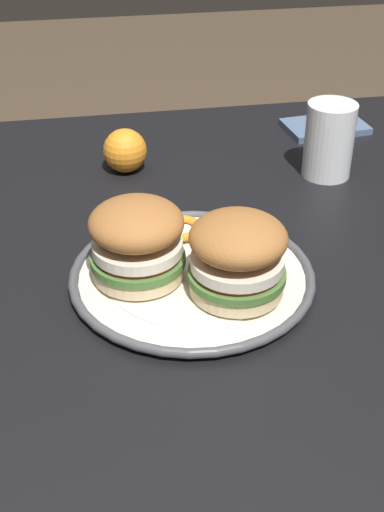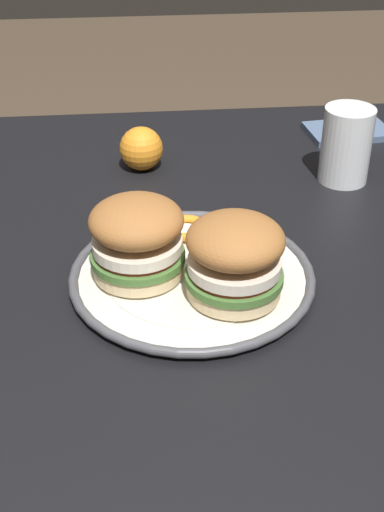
{
  "view_description": "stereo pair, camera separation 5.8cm",
  "coord_description": "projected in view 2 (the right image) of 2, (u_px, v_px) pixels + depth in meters",
  "views": [
    {
      "loc": [
        -0.07,
        -0.74,
        1.24
      ],
      "look_at": [
        0.05,
        -0.03,
        0.76
      ],
      "focal_mm": 49.02,
      "sensor_mm": 36.0,
      "label": 1
    },
    {
      "loc": [
        -0.02,
        -0.75,
        1.24
      ],
      "look_at": [
        0.05,
        -0.03,
        0.76
      ],
      "focal_mm": 49.02,
      "sensor_mm": 36.0,
      "label": 2
    }
  ],
  "objects": [
    {
      "name": "orange_peel_curled",
      "position": [
        186.0,
        228.0,
        0.95
      ],
      "size": [
        0.08,
        0.08,
        0.01
      ],
      "color": "orange",
      "rests_on": "dinner_plate"
    },
    {
      "name": "sandwich_half_right",
      "position": [
        137.0,
        237.0,
        0.85
      ],
      "size": [
        0.16,
        0.16,
        0.1
      ],
      "color": "beige",
      "rests_on": "dinner_plate"
    },
    {
      "name": "sandwich_half_left",
      "position": [
        235.0,
        257.0,
        0.81
      ],
      "size": [
        0.15,
        0.15,
        0.1
      ],
      "color": "beige",
      "rests_on": "dinner_plate"
    },
    {
      "name": "orange_peel_strip_short",
      "position": [
        226.0,
        226.0,
        0.96
      ],
      "size": [
        0.07,
        0.07,
        0.01
      ],
      "color": "orange",
      "rests_on": "dinner_plate"
    },
    {
      "name": "orange_peel_strip_long",
      "position": [
        223.0,
        252.0,
        0.91
      ],
      "size": [
        0.04,
        0.07,
        0.01
      ],
      "color": "orange",
      "rests_on": "dinner_plate"
    },
    {
      "name": "whole_orange",
      "position": [
        139.0,
        149.0,
        1.14
      ],
      "size": [
        0.07,
        0.07,
        0.07
      ],
      "primitive_type": "sphere",
      "color": "orange",
      "rests_on": "dining_table"
    },
    {
      "name": "dinner_plate",
      "position": [
        192.0,
        276.0,
        0.88
      ],
      "size": [
        0.31,
        0.31,
        0.02
      ],
      "color": "silver",
      "rests_on": "dining_table"
    },
    {
      "name": "folded_napkin",
      "position": [
        348.0,
        131.0,
        1.27
      ],
      "size": [
        0.16,
        0.11,
        0.01
      ],
      "primitive_type": "cube",
      "rotation": [
        0.0,
        0.0,
        0.11
      ],
      "color": "slate",
      "rests_on": "dining_table"
    },
    {
      "name": "dining_table",
      "position": [
        152.0,
        319.0,
        0.96
      ],
      "size": [
        1.3,
        1.08,
        0.72
      ],
      "color": "black",
      "rests_on": "ground"
    },
    {
      "name": "drinking_glass",
      "position": [
        346.0,
        150.0,
        1.1
      ],
      "size": [
        0.08,
        0.08,
        0.12
      ],
      "color": "white",
      "rests_on": "dining_table"
    }
  ]
}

